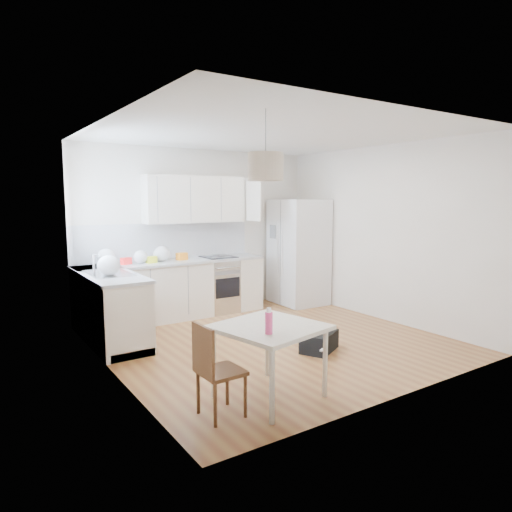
{
  "coord_description": "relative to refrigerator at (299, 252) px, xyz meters",
  "views": [
    {
      "loc": [
        -3.45,
        -4.81,
        1.89
      ],
      "look_at": [
        0.02,
        0.4,
        1.1
      ],
      "focal_mm": 32.0,
      "sensor_mm": 36.0,
      "label": 1
    }
  ],
  "objects": [
    {
      "name": "wall_left",
      "position": [
        -3.82,
        -1.55,
        0.41
      ],
      "size": [
        0.0,
        4.2,
        4.2
      ],
      "primitive_type": "plane",
      "rotation": [
        1.57,
        0.0,
        1.57
      ],
      "color": "silver",
      "rests_on": "floor"
    },
    {
      "name": "dining_chair",
      "position": [
        -3.31,
        -3.03,
        -0.52
      ],
      "size": [
        0.36,
        0.36,
        0.84
      ],
      "primitive_type": null,
      "rotation": [
        0.0,
        0.0,
        0.02
      ],
      "color": "#4D2D17",
      "rests_on": "floor"
    },
    {
      "name": "backsplash_back",
      "position": [
        -2.32,
        0.54,
        0.27
      ],
      "size": [
        3.0,
        0.01,
        0.58
      ],
      "primitive_type": "cube",
      "color": "white",
      "rests_on": "wall_back"
    },
    {
      "name": "cabinets_left",
      "position": [
        -3.52,
        -0.35,
        -0.5
      ],
      "size": [
        0.6,
        1.8,
        0.88
      ],
      "primitive_type": "cube",
      "color": "white",
      "rests_on": "floor"
    },
    {
      "name": "ceiling",
      "position": [
        -1.72,
        -1.55,
        1.76
      ],
      "size": [
        4.2,
        4.2,
        0.0
      ],
      "primitive_type": "plane",
      "rotation": [
        3.14,
        0.0,
        0.0
      ],
      "color": "white",
      "rests_on": "wall_back"
    },
    {
      "name": "wall_back",
      "position": [
        -1.72,
        0.55,
        0.41
      ],
      "size": [
        4.2,
        0.0,
        4.2
      ],
      "primitive_type": "plane",
      "rotation": [
        1.57,
        0.0,
        0.0
      ],
      "color": "silver",
      "rests_on": "floor"
    },
    {
      "name": "snack_orange",
      "position": [
        -2.17,
        0.26,
        0.04
      ],
      "size": [
        0.18,
        0.13,
        0.11
      ],
      "primitive_type": "cube",
      "rotation": [
        0.0,
        0.0,
        0.18
      ],
      "color": "orange",
      "rests_on": "counter_back"
    },
    {
      "name": "range_oven",
      "position": [
        -1.52,
        0.25,
        -0.5
      ],
      "size": [
        0.5,
        0.61,
        0.88
      ],
      "primitive_type": null,
      "color": "silver",
      "rests_on": "floor"
    },
    {
      "name": "grocery_bag_e",
      "position": [
        -3.56,
        -0.59,
        0.11
      ],
      "size": [
        0.29,
        0.24,
        0.26
      ],
      "primitive_type": "ellipsoid",
      "color": "white",
      "rests_on": "counter_left"
    },
    {
      "name": "counter_left",
      "position": [
        -3.52,
        -0.35,
        -0.04
      ],
      "size": [
        0.64,
        1.82,
        0.04
      ],
      "primitive_type": "cube",
      "color": "#AAADAF",
      "rests_on": "cabinets_left"
    },
    {
      "name": "pendant_lamp",
      "position": [
        -2.73,
        -2.87,
        1.24
      ],
      "size": [
        0.4,
        0.4,
        0.25
      ],
      "primitive_type": "cylinder",
      "rotation": [
        0.0,
        0.0,
        -0.25
      ],
      "color": "beige",
      "rests_on": "ceiling"
    },
    {
      "name": "gym_bag",
      "position": [
        -1.45,
        -2.21,
        -0.82
      ],
      "size": [
        0.61,
        0.53,
        0.24
      ],
      "primitive_type": "cube",
      "rotation": [
        0.0,
        0.0,
        0.47
      ],
      "color": "black",
      "rests_on": "floor"
    },
    {
      "name": "counter_back",
      "position": [
        -2.32,
        0.25,
        -0.04
      ],
      "size": [
        3.02,
        0.64,
        0.04
      ],
      "primitive_type": "cube",
      "color": "#AAADAF",
      "rests_on": "cabinets_back"
    },
    {
      "name": "sink",
      "position": [
        -3.52,
        -0.4,
        -0.02
      ],
      "size": [
        0.5,
        0.8,
        0.16
      ],
      "primitive_type": null,
      "color": "silver",
      "rests_on": "counter_left"
    },
    {
      "name": "cabinets_back",
      "position": [
        -2.32,
        0.25,
        -0.5
      ],
      "size": [
        3.0,
        0.6,
        0.88
      ],
      "primitive_type": "cube",
      "color": "white",
      "rests_on": "floor"
    },
    {
      "name": "grocery_bag_c",
      "position": [
        -2.49,
        0.29,
        0.1
      ],
      "size": [
        0.26,
        0.22,
        0.24
      ],
      "primitive_type": "ellipsoid",
      "color": "white",
      "rests_on": "counter_back"
    },
    {
      "name": "backsplash_left",
      "position": [
        -3.81,
        -0.35,
        0.27
      ],
      "size": [
        0.01,
        1.8,
        0.58
      ],
      "primitive_type": "cube",
      "color": "white",
      "rests_on": "wall_left"
    },
    {
      "name": "wall_right",
      "position": [
        0.38,
        -1.55,
        0.41
      ],
      "size": [
        0.0,
        4.2,
        4.2
      ],
      "primitive_type": "plane",
      "rotation": [
        1.57,
        0.0,
        -1.57
      ],
      "color": "silver",
      "rests_on": "floor"
    },
    {
      "name": "upper_cabinets",
      "position": [
        -1.87,
        0.39,
        0.94
      ],
      "size": [
        1.7,
        0.32,
        0.75
      ],
      "primitive_type": "cube",
      "color": "white",
      "rests_on": "wall_back"
    },
    {
      "name": "snack_yellow",
      "position": [
        -2.7,
        0.19,
        0.03
      ],
      "size": [
        0.16,
        0.11,
        0.1
      ],
      "primitive_type": "cube",
      "rotation": [
        0.0,
        0.0,
        0.12
      ],
      "color": "yellow",
      "rests_on": "counter_back"
    },
    {
      "name": "drink_bottle",
      "position": [
        -2.91,
        -3.18,
        -0.11
      ],
      "size": [
        0.08,
        0.08,
        0.24
      ],
      "primitive_type": "cylinder",
      "rotation": [
        0.0,
        0.0,
        -0.14
      ],
      "color": "#DC3D7C",
      "rests_on": "dining_table"
    },
    {
      "name": "snack_red",
      "position": [
        -3.07,
        0.26,
        0.03
      ],
      "size": [
        0.17,
        0.14,
        0.1
      ],
      "primitive_type": "cube",
      "rotation": [
        0.0,
        0.0,
        0.37
      ],
      "color": "red",
      "rests_on": "counter_back"
    },
    {
      "name": "grocery_bag_b",
      "position": [
        -2.85,
        0.24,
        0.08
      ],
      "size": [
        0.22,
        0.19,
        0.2
      ],
      "primitive_type": "ellipsoid",
      "color": "white",
      "rests_on": "counter_back"
    },
    {
      "name": "grocery_bag_a",
      "position": [
        -3.33,
        0.36,
        0.1
      ],
      "size": [
        0.27,
        0.23,
        0.24
      ],
      "primitive_type": "ellipsoid",
      "color": "white",
      "rests_on": "counter_back"
    },
    {
      "name": "grocery_bag_d",
      "position": [
        -3.45,
        -0.09,
        0.07
      ],
      "size": [
        0.2,
        0.17,
        0.18
      ],
      "primitive_type": "ellipsoid",
      "color": "white",
      "rests_on": "counter_back"
    },
    {
      "name": "refrigerator",
      "position": [
        0.0,
        0.0,
        0.0
      ],
      "size": [
        0.92,
        0.97,
        1.87
      ],
      "primitive_type": null,
      "rotation": [
        0.0,
        0.0,
        -0.04
      ],
      "color": "white",
      "rests_on": "floor"
    },
    {
      "name": "dining_table",
      "position": [
        -2.75,
        -2.96,
        -0.31
      ],
      "size": [
        1.06,
        1.06,
        0.7
      ],
      "rotation": [
        0.0,
        0.0,
        0.21
      ],
      "color": "beige",
      "rests_on": "floor"
    },
    {
      "name": "window_glassblock",
      "position": [
        -3.8,
        -0.4,
        0.81
      ],
      "size": [
        0.02,
        1.0,
        1.0
      ],
      "primitive_type": "cube",
      "color": "#BFE0F9",
      "rests_on": "wall_left"
    },
    {
      "name": "floor",
      "position": [
        -1.72,
        -1.55,
        -0.94
      ],
      "size": [
        4.2,
        4.2,
        0.0
      ],
      "primitive_type": "plane",
      "color": "brown",
      "rests_on": "ground"
    }
  ]
}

